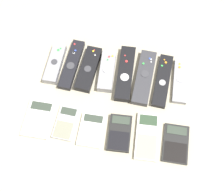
{
  "coord_description": "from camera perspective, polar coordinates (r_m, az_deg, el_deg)",
  "views": [
    {
      "loc": [
        0.08,
        -0.42,
        0.97
      ],
      "look_at": [
        0.0,
        0.03,
        0.01
      ],
      "focal_mm": 50.0,
      "sensor_mm": 36.0,
      "label": 1
    }
  ],
  "objects": [
    {
      "name": "calculator_5",
      "position": [
        1.02,
        11.56,
        -8.52
      ],
      "size": [
        0.08,
        0.13,
        0.01
      ],
      "rotation": [
        0.0,
        0.0,
        0.02
      ],
      "color": "black",
      "rests_on": "ground_plane"
    },
    {
      "name": "calculator_0",
      "position": [
        1.06,
        -13.32,
        -4.1
      ],
      "size": [
        0.09,
        0.13,
        0.01
      ],
      "rotation": [
        0.0,
        0.0,
        0.01
      ],
      "color": "silver",
      "rests_on": "ground_plane"
    },
    {
      "name": "remote_1",
      "position": [
        1.13,
        -7.36,
        5.73
      ],
      "size": [
        0.05,
        0.2,
        0.02
      ],
      "rotation": [
        0.0,
        0.0,
        -0.05
      ],
      "color": "black",
      "rests_on": "ground_plane"
    },
    {
      "name": "remote_4",
      "position": [
        1.1,
        2.44,
        4.15
      ],
      "size": [
        0.06,
        0.21,
        0.03
      ],
      "rotation": [
        0.0,
        0.0,
        0.04
      ],
      "color": "black",
      "rests_on": "ground_plane"
    },
    {
      "name": "remote_6",
      "position": [
        1.1,
        9.23,
        2.79
      ],
      "size": [
        0.06,
        0.21,
        0.02
      ],
      "rotation": [
        0.0,
        0.0,
        -0.05
      ],
      "color": "black",
      "rests_on": "ground_plane"
    },
    {
      "name": "calculator_4",
      "position": [
        1.02,
        6.43,
        -7.34
      ],
      "size": [
        0.08,
        0.16,
        0.02
      ],
      "rotation": [
        0.0,
        0.0,
        0.06
      ],
      "color": "silver",
      "rests_on": "ground_plane"
    },
    {
      "name": "remote_2",
      "position": [
        1.11,
        -4.32,
        4.96
      ],
      "size": [
        0.07,
        0.18,
        0.03
      ],
      "rotation": [
        0.0,
        0.0,
        -0.07
      ],
      "color": "black",
      "rests_on": "ground_plane"
    },
    {
      "name": "calculator_2",
      "position": [
        1.02,
        -3.8,
        -6.22
      ],
      "size": [
        0.08,
        0.11,
        0.01
      ],
      "rotation": [
        0.0,
        0.0,
        0.01
      ],
      "color": "silver",
      "rests_on": "ground_plane"
    },
    {
      "name": "remote_0",
      "position": [
        1.14,
        -10.41,
        5.82
      ],
      "size": [
        0.05,
        0.15,
        0.03
      ],
      "rotation": [
        0.0,
        0.0,
        -0.01
      ],
      "color": "gray",
      "rests_on": "ground_plane"
    },
    {
      "name": "calculator_3",
      "position": [
        1.01,
        1.39,
        -6.77
      ],
      "size": [
        0.08,
        0.13,
        0.02
      ],
      "rotation": [
        0.0,
        0.0,
        0.06
      ],
      "color": "black",
      "rests_on": "ground_plane"
    },
    {
      "name": "ground_plane",
      "position": [
        1.06,
        -0.25,
        -1.64
      ],
      "size": [
        3.0,
        3.0,
        0.0
      ],
      "primitive_type": "plane",
      "color": "#B2A88E"
    },
    {
      "name": "calculator_1",
      "position": [
        1.04,
        -8.47,
        -4.88
      ],
      "size": [
        0.07,
        0.12,
        0.01
      ],
      "rotation": [
        0.0,
        0.0,
        -0.04
      ],
      "color": "#B2B2B7",
      "rests_on": "ground_plane"
    },
    {
      "name": "remote_3",
      "position": [
        1.1,
        -0.93,
        4.53
      ],
      "size": [
        0.06,
        0.16,
        0.03
      ],
      "rotation": [
        0.0,
        0.0,
        0.06
      ],
      "color": "gray",
      "rests_on": "ground_plane"
    },
    {
      "name": "remote_7",
      "position": [
        1.11,
        12.35,
        2.69
      ],
      "size": [
        0.05,
        0.17,
        0.02
      ],
      "rotation": [
        0.0,
        0.0,
        0.03
      ],
      "color": "gray",
      "rests_on": "ground_plane"
    },
    {
      "name": "remote_5",
      "position": [
        1.1,
        5.91,
        3.4
      ],
      "size": [
        0.06,
        0.21,
        0.02
      ],
      "rotation": [
        0.0,
        0.0,
        -0.04
      ],
      "color": "#333338",
      "rests_on": "ground_plane"
    }
  ]
}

